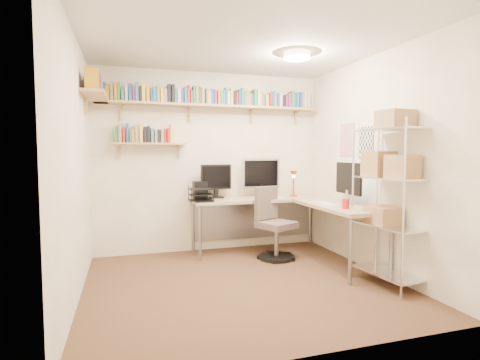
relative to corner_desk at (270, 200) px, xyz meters
name	(u,v)px	position (x,y,z in m)	size (l,w,h in m)	color
ground	(242,283)	(-0.70, -0.96, -0.74)	(3.20, 3.20, 0.00)	#4F3222
room_shell	(243,136)	(-0.69, -0.96, 0.81)	(3.24, 3.04, 2.52)	beige
wall_shelves	(183,104)	(-1.11, 0.34, 1.28)	(3.12, 1.09, 0.80)	tan
corner_desk	(270,200)	(0.00, 0.00, 0.00)	(2.00, 1.95, 1.30)	tan
office_chair	(273,228)	(-0.02, -0.16, -0.35)	(0.54, 0.55, 0.93)	black
wire_rack	(389,176)	(0.72, -1.45, 0.40)	(0.42, 0.77, 1.80)	silver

